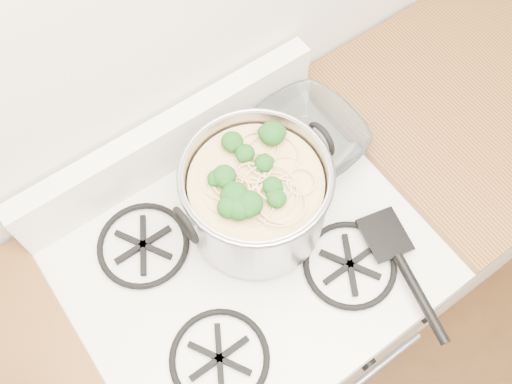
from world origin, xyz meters
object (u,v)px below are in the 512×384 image
stock_pot (256,196)px  glass_bowl (304,143)px  gas_range (249,313)px  spatula (385,234)px

stock_pot → glass_bowl: stock_pot is taller
gas_range → glass_bowl: 0.59m
gas_range → stock_pot: size_ratio=2.73×
gas_range → glass_bowl: bearing=28.1°
gas_range → spatula: size_ratio=2.98×
stock_pot → spatula: size_ratio=1.09×
spatula → gas_range: bearing=166.1°
gas_range → spatula: bearing=-27.4°
spatula → glass_bowl: glass_bowl is taller
spatula → glass_bowl: size_ratio=2.95×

